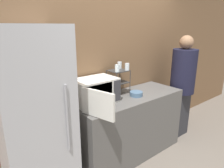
{
  "coord_description": "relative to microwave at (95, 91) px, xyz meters",
  "views": [
    {
      "loc": [
        -1.86,
        -1.61,
        1.88
      ],
      "look_at": [
        -0.29,
        0.35,
        1.15
      ],
      "focal_mm": 32.0,
      "sensor_mm": 36.0,
      "label": 1
    }
  ],
  "objects": [
    {
      "name": "ground_plane",
      "position": [
        0.53,
        -0.4,
        -1.09
      ],
      "size": [
        12.0,
        12.0,
        0.0
      ],
      "primitive_type": "plane",
      "color": "#6B6056"
    },
    {
      "name": "wall_back",
      "position": [
        0.53,
        0.28,
        0.21
      ],
      "size": [
        8.0,
        0.06,
        2.6
      ],
      "color": "brown",
      "rests_on": "ground_plane"
    },
    {
      "name": "counter",
      "position": [
        0.53,
        -0.08,
        -0.62
      ],
      "size": [
        1.68,
        0.63,
        0.93
      ],
      "color": "#595654",
      "rests_on": "ground_plane"
    },
    {
      "name": "microwave",
      "position": [
        0.0,
        0.0,
        0.0
      ],
      "size": [
        0.59,
        0.8,
        0.32
      ],
      "color": "silver",
      "rests_on": "counter"
    },
    {
      "name": "dish_rack",
      "position": [
        0.46,
        0.09,
        0.1
      ],
      "size": [
        0.26,
        0.24,
        0.35
      ],
      "color": "#333333",
      "rests_on": "counter"
    },
    {
      "name": "glass_front_left",
      "position": [
        0.38,
        0.02,
        0.24
      ],
      "size": [
        0.06,
        0.06,
        0.1
      ],
      "color": "silver",
      "rests_on": "dish_rack"
    },
    {
      "name": "glass_back_right",
      "position": [
        0.55,
        0.17,
        0.24
      ],
      "size": [
        0.06,
        0.06,
        0.1
      ],
      "color": "silver",
      "rests_on": "dish_rack"
    },
    {
      "name": "glass_front_right",
      "position": [
        0.56,
        0.01,
        0.24
      ],
      "size": [
        0.06,
        0.06,
        0.1
      ],
      "color": "silver",
      "rests_on": "dish_rack"
    },
    {
      "name": "bowl",
      "position": [
        0.6,
        -0.14,
        -0.13
      ],
      "size": [
        0.18,
        0.18,
        0.06
      ],
      "color": "slate",
      "rests_on": "counter"
    },
    {
      "name": "person",
      "position": [
        1.63,
        -0.22,
        -0.12
      ],
      "size": [
        0.4,
        0.4,
        1.74
      ],
      "color": "#2D2D33",
      "rests_on": "ground_plane"
    },
    {
      "name": "refrigerator",
      "position": [
        -0.79,
        -0.08,
        -0.14
      ],
      "size": [
        0.67,
        0.66,
        1.9
      ],
      "color": "#B7B7BC",
      "rests_on": "ground_plane"
    }
  ]
}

